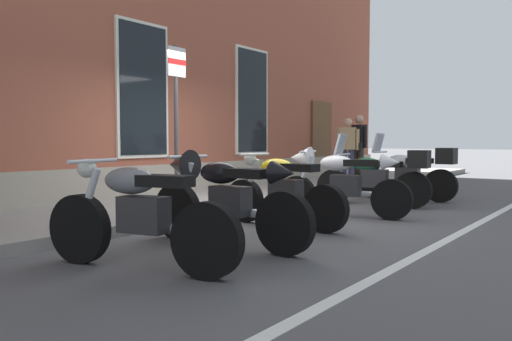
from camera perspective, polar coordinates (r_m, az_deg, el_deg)
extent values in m
plane|color=#4C4C4F|center=(8.09, -1.05, -4.88)|extent=(140.00, 140.00, 0.00)
cube|color=gray|center=(8.88, -7.36, -3.70)|extent=(26.10, 2.46, 0.14)
cube|color=silver|center=(6.65, 21.47, -6.86)|extent=(26.10, 0.12, 0.01)
cube|color=brown|center=(12.27, -21.49, 17.43)|extent=(20.10, 5.41, 8.38)
cube|color=gray|center=(9.71, -12.43, -1.50)|extent=(20.10, 0.10, 0.70)
cube|color=silver|center=(9.74, -12.64, 8.82)|extent=(1.22, 0.06, 2.52)
cube|color=black|center=(9.72, -12.52, 8.84)|extent=(1.10, 0.03, 2.40)
cube|color=silver|center=(12.19, -0.49, 7.78)|extent=(1.22, 0.06, 2.52)
cube|color=black|center=(12.17, -0.38, 7.78)|extent=(1.10, 0.03, 2.40)
cube|color=brown|center=(14.95, 7.34, 3.28)|extent=(1.10, 0.08, 2.30)
cylinder|color=black|center=(5.08, -19.20, -6.21)|extent=(0.26, 0.66, 0.65)
cylinder|color=black|center=(4.26, -5.54, -7.87)|extent=(0.26, 0.66, 0.65)
cylinder|color=silver|center=(4.98, -18.43, -3.35)|extent=(0.14, 0.33, 0.65)
cube|color=#28282B|center=(4.58, -12.52, -4.86)|extent=(0.31, 0.48, 0.32)
ellipsoid|color=slate|center=(4.64, -14.04, -1.11)|extent=(0.36, 0.56, 0.24)
cube|color=black|center=(4.41, -10.18, -1.16)|extent=(0.32, 0.52, 0.10)
cylinder|color=silver|center=(4.90, -17.82, 1.04)|extent=(0.61, 0.17, 0.04)
cylinder|color=silver|center=(4.53, -8.52, -6.58)|extent=(0.18, 0.46, 0.09)
sphere|color=silver|center=(4.95, -18.49, 0.25)|extent=(0.18, 0.18, 0.18)
cylinder|color=black|center=(6.05, -8.84, -4.56)|extent=(0.12, 0.66, 0.66)
cylinder|color=black|center=(5.10, 3.27, -5.99)|extent=(0.12, 0.66, 0.66)
cylinder|color=silver|center=(5.95, -8.19, -2.13)|extent=(0.07, 0.32, 0.65)
cube|color=#28282B|center=(5.49, -2.91, -3.43)|extent=(0.22, 0.44, 0.32)
ellipsoid|color=black|center=(5.55, -4.12, -0.27)|extent=(0.26, 0.52, 0.24)
cube|color=black|center=(5.32, -1.00, -0.32)|extent=(0.22, 0.48, 0.10)
cylinder|color=silver|center=(5.87, -7.66, 1.56)|extent=(0.62, 0.04, 0.04)
cylinder|color=silver|center=(5.42, 0.37, -4.90)|extent=(0.09, 0.45, 0.09)
cone|color=black|center=(5.96, -8.55, 0.62)|extent=(0.36, 0.34, 0.36)
cone|color=black|center=(5.05, 3.10, -0.28)|extent=(0.24, 0.26, 0.24)
cylinder|color=black|center=(7.22, -1.28, -3.42)|extent=(0.15, 0.62, 0.61)
cylinder|color=black|center=(6.42, 7.86, -4.29)|extent=(0.15, 0.62, 0.61)
cylinder|color=silver|center=(7.13, -0.68, -1.31)|extent=(0.09, 0.33, 0.67)
cube|color=#28282B|center=(6.75, 3.37, -2.36)|extent=(0.24, 0.45, 0.32)
ellipsoid|color=gold|center=(6.81, 2.36, 0.35)|extent=(0.29, 0.53, 0.24)
cube|color=black|center=(6.59, 4.98, 0.33)|extent=(0.25, 0.49, 0.10)
cylinder|color=silver|center=(7.05, -0.19, 1.84)|extent=(0.62, 0.07, 0.04)
cylinder|color=silver|center=(6.69, 6.05, -3.54)|extent=(0.11, 0.45, 0.09)
sphere|color=silver|center=(7.11, -0.68, 1.28)|extent=(0.18, 0.18, 0.18)
cylinder|color=black|center=(8.11, 4.66, -2.72)|extent=(0.21, 0.61, 0.60)
cylinder|color=black|center=(7.65, 15.04, -3.19)|extent=(0.21, 0.61, 0.60)
cylinder|color=silver|center=(8.05, 5.33, -0.74)|extent=(0.12, 0.34, 0.69)
cube|color=#28282B|center=(7.82, 10.06, -1.66)|extent=(0.28, 0.47, 0.32)
ellipsoid|color=silver|center=(7.84, 9.04, 0.83)|extent=(0.34, 0.55, 0.24)
cube|color=black|center=(7.73, 11.71, 0.84)|extent=(0.29, 0.51, 0.10)
cylinder|color=silver|center=(8.00, 5.87, 2.12)|extent=(0.62, 0.13, 0.04)
cylinder|color=silver|center=(7.86, 12.40, -2.62)|extent=(0.16, 0.46, 0.09)
cone|color=silver|center=(8.05, 5.01, 1.42)|extent=(0.41, 0.39, 0.36)
cone|color=silver|center=(7.61, 14.95, 0.91)|extent=(0.28, 0.29, 0.24)
cylinder|color=black|center=(9.45, 8.76, -1.80)|extent=(0.19, 0.64, 0.63)
cylinder|color=black|center=(9.02, 17.22, -2.14)|extent=(0.19, 0.64, 0.63)
cylinder|color=silver|center=(9.39, 9.35, -0.38)|extent=(0.10, 0.30, 0.60)
cube|color=#28282B|center=(9.18, 13.21, -0.86)|extent=(0.27, 0.46, 0.32)
ellipsoid|color=#195633|center=(9.21, 12.34, 0.68)|extent=(0.32, 0.55, 0.24)
cube|color=black|center=(9.10, 14.61, 0.68)|extent=(0.27, 0.50, 0.10)
cylinder|color=silver|center=(9.35, 9.82, 1.79)|extent=(0.62, 0.11, 0.04)
cylinder|color=silver|center=(9.22, 15.20, -1.68)|extent=(0.14, 0.46, 0.09)
cube|color=#B2BCC6|center=(9.37, 9.49, 2.89)|extent=(0.37, 0.18, 0.40)
cube|color=black|center=(8.97, 17.90, 1.23)|extent=(0.39, 0.36, 0.30)
cylinder|color=black|center=(10.56, 12.92, -1.32)|extent=(0.13, 0.63, 0.63)
cylinder|color=black|center=(10.12, 20.04, -1.64)|extent=(0.13, 0.63, 0.63)
cylinder|color=silver|center=(10.51, 13.44, 0.03)|extent=(0.08, 0.31, 0.63)
cube|color=#28282B|center=(10.29, 16.68, -0.49)|extent=(0.23, 0.44, 0.32)
ellipsoid|color=#B7BABF|center=(10.33, 15.92, 1.06)|extent=(0.27, 0.52, 0.24)
cube|color=black|center=(10.20, 17.93, 1.06)|extent=(0.23, 0.48, 0.10)
cylinder|color=silver|center=(10.46, 13.87, 2.05)|extent=(0.62, 0.05, 0.04)
cylinder|color=silver|center=(10.32, 18.46, -1.24)|extent=(0.10, 0.45, 0.09)
cube|color=#B2BCC6|center=(10.48, 13.58, 3.04)|extent=(0.36, 0.15, 0.40)
cube|color=black|center=(10.06, 20.65, 1.54)|extent=(0.37, 0.33, 0.30)
cylinder|color=#2D3351|center=(13.27, 9.88, 0.63)|extent=(0.14, 0.14, 0.80)
cylinder|color=#2D3351|center=(13.24, 10.65, 0.62)|extent=(0.14, 0.14, 0.80)
cube|color=tan|center=(13.24, 10.29, 3.56)|extent=(0.31, 0.44, 0.56)
sphere|color=tan|center=(13.25, 10.31, 5.38)|extent=(0.22, 0.22, 0.22)
cylinder|color=tan|center=(13.28, 9.23, 3.45)|extent=(0.09, 0.09, 0.54)
cylinder|color=tan|center=(13.20, 11.36, 3.43)|extent=(0.09, 0.09, 0.54)
cube|color=black|center=(13.21, 11.67, 2.54)|extent=(0.14, 0.11, 0.24)
cylinder|color=#38332D|center=(13.74, 11.74, 0.81)|extent=(0.14, 0.14, 0.85)
cylinder|color=#38332D|center=(13.88, 11.25, 0.84)|extent=(0.14, 0.14, 0.85)
cube|color=black|center=(13.80, 11.53, 3.83)|extent=(0.35, 0.45, 0.60)
sphere|color=tan|center=(13.81, 11.55, 5.68)|extent=(0.23, 0.23, 0.23)
cylinder|color=black|center=(13.61, 12.21, 3.71)|extent=(0.09, 0.09, 0.57)
cylinder|color=black|center=(13.99, 10.86, 3.71)|extent=(0.09, 0.09, 0.57)
cube|color=black|center=(14.03, 10.60, 2.81)|extent=(0.14, 0.12, 0.24)
cylinder|color=#4C4C51|center=(7.79, -8.98, 4.86)|extent=(0.06, 0.06, 2.45)
cube|color=white|center=(7.86, -8.94, 11.98)|extent=(0.36, 0.03, 0.44)
cube|color=red|center=(7.85, -8.87, 12.00)|extent=(0.36, 0.01, 0.08)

